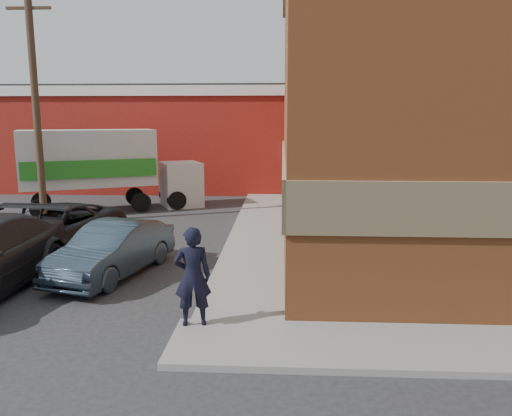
% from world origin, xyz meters
% --- Properties ---
extents(ground, '(90.00, 90.00, 0.00)m').
position_xyz_m(ground, '(0.00, 0.00, 0.00)').
color(ground, '#28282B').
rests_on(ground, ground).
extents(brick_building, '(14.25, 18.25, 9.36)m').
position_xyz_m(brick_building, '(8.50, 9.00, 4.68)').
color(brick_building, '#AA592C').
rests_on(brick_building, ground).
extents(sidewalk_west, '(1.80, 18.00, 0.12)m').
position_xyz_m(sidewalk_west, '(0.60, 9.00, 0.06)').
color(sidewalk_west, gray).
rests_on(sidewalk_west, ground).
extents(warehouse, '(16.30, 8.30, 5.60)m').
position_xyz_m(warehouse, '(-6.00, 20.00, 2.81)').
color(warehouse, maroon).
rests_on(warehouse, ground).
extents(utility_pole, '(2.00, 0.26, 9.00)m').
position_xyz_m(utility_pole, '(-7.50, 9.00, 4.75)').
color(utility_pole, '#4B3825').
rests_on(utility_pole, ground).
extents(man, '(0.75, 0.57, 1.86)m').
position_xyz_m(man, '(-0.20, -0.25, 1.05)').
color(man, black).
rests_on(man, sidewalk_south).
extents(sedan, '(2.36, 4.27, 1.33)m').
position_xyz_m(sedan, '(-2.79, 2.92, 0.67)').
color(sedan, '#2D3D4C').
rests_on(sedan, ground).
extents(suv_a, '(3.36, 5.35, 1.38)m').
position_xyz_m(suv_a, '(-5.30, 5.01, 0.69)').
color(suv_a, black).
rests_on(suv_a, ground).
extents(box_truck, '(7.17, 4.80, 3.43)m').
position_xyz_m(box_truck, '(-6.06, 11.78, 1.98)').
color(box_truck, silver).
rests_on(box_truck, ground).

